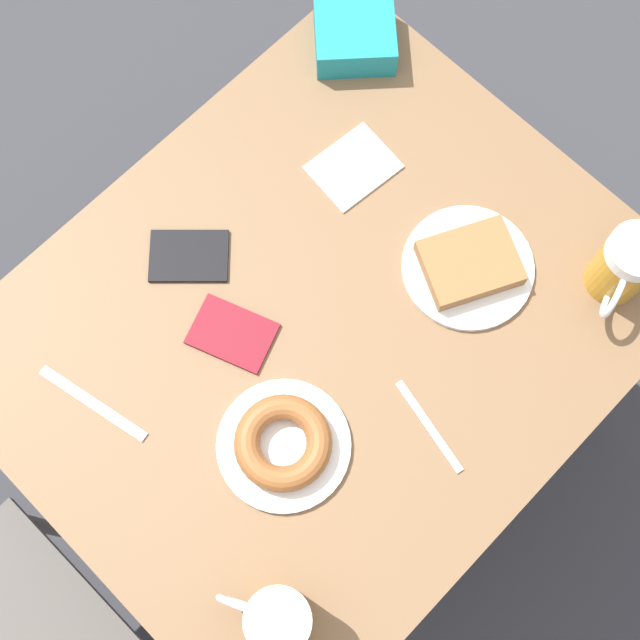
{
  "coord_description": "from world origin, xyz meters",
  "views": [
    {
      "loc": [
        -0.28,
        0.29,
        2.07
      ],
      "look_at": [
        0.0,
        0.0,
        0.75
      ],
      "focal_mm": 50.0,
      "sensor_mm": 36.0,
      "label": 1
    }
  ],
  "objects": [
    {
      "name": "passport_near_edge",
      "position": [
        0.23,
        0.07,
        0.74
      ],
      "size": [
        0.15,
        0.15,
        0.01
      ],
      "rotation": [
        0.0,
        0.0,
        2.35
      ],
      "color": "black",
      "rests_on": "table"
    },
    {
      "name": "blue_pouch",
      "position": [
        0.31,
        -0.4,
        0.76
      ],
      "size": [
        0.18,
        0.18,
        0.06
      ],
      "rotation": [
        0.0,
        0.0,
        0.83
      ],
      "color": "teal",
      "rests_on": "table"
    },
    {
      "name": "plate_with_cake",
      "position": [
        -0.1,
        -0.23,
        0.75
      ],
      "size": [
        0.21,
        0.21,
        0.04
      ],
      "color": "white",
      "rests_on": "table"
    },
    {
      "name": "napkin_folded",
      "position": [
        0.15,
        -0.23,
        0.74
      ],
      "size": [
        0.12,
        0.14,
        0.0
      ],
      "rotation": [
        0.0,
        0.0,
        4.61
      ],
      "color": "white",
      "rests_on": "table"
    },
    {
      "name": "knife",
      "position": [
        0.16,
        0.33,
        0.74
      ],
      "size": [
        0.19,
        0.06,
        0.0
      ],
      "rotation": [
        0.0,
        0.0,
        4.92
      ],
      "color": "silver",
      "rests_on": "table"
    },
    {
      "name": "fork",
      "position": [
        -0.23,
        -0.0,
        0.74
      ],
      "size": [
        0.16,
        0.05,
        0.0
      ],
      "rotation": [
        0.0,
        0.0,
        4.5
      ],
      "color": "silver",
      "rests_on": "table"
    },
    {
      "name": "table",
      "position": [
        0.0,
        0.0,
        0.67
      ],
      "size": [
        0.83,
        1.0,
        0.73
      ],
      "color": "brown",
      "rests_on": "ground_plane"
    },
    {
      "name": "plate_with_donut",
      "position": [
        -0.1,
        0.18,
        0.76
      ],
      "size": [
        0.2,
        0.2,
        0.05
      ],
      "color": "white",
      "rests_on": "table"
    },
    {
      "name": "beer_mug_left",
      "position": [
        -0.27,
        0.35,
        0.8
      ],
      "size": [
        0.13,
        0.09,
        0.14
      ],
      "color": "#C68C23",
      "rests_on": "table"
    },
    {
      "name": "passport_far_edge",
      "position": [
        0.09,
        0.11,
        0.74
      ],
      "size": [
        0.15,
        0.13,
        0.01
      ],
      "rotation": [
        0.0,
        0.0,
        5.07
      ],
      "color": "maroon",
      "rests_on": "table"
    },
    {
      "name": "ground_plane",
      "position": [
        0.0,
        0.0,
        0.0
      ],
      "size": [
        8.0,
        8.0,
        0.0
      ],
      "primitive_type": "plane",
      "color": "#333338"
    },
    {
      "name": "beer_mug_center",
      "position": [
        -0.28,
        -0.37,
        0.8
      ],
      "size": [
        0.09,
        0.13,
        0.14
      ],
      "color": "#C68C23",
      "rests_on": "table"
    }
  ]
}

